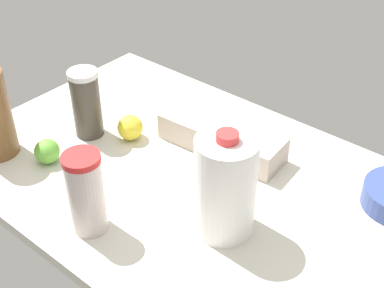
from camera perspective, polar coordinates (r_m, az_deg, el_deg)
name	(u,v)px	position (r cm, az deg, el deg)	size (l,w,h in cm)	color
countertop	(192,182)	(131.15, 0.00, -4.07)	(120.00, 76.00, 3.00)	beige
egg_carton	(221,138)	(137.51, 3.16, 0.67)	(33.24, 10.97, 7.12)	#C1B0A1
shaker_bottle	(86,103)	(142.76, -11.21, 4.28)	(7.80, 7.80, 18.91)	#3E362F
tumbler_cup	(86,193)	(113.24, -11.24, -5.14)	(8.00, 8.00, 19.26)	beige
milk_jug	(225,186)	(109.94, 3.55, -4.49)	(12.99, 12.99, 24.83)	white
lime_beside_bowl	(47,151)	(138.01, -15.21, -0.76)	(6.37, 6.37, 6.37)	#61AB36
lemon_far_back	(130,127)	(142.38, -6.62, 1.76)	(6.81, 6.81, 6.81)	yellow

